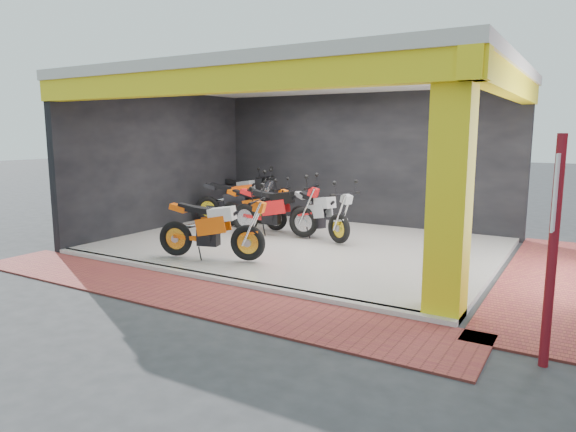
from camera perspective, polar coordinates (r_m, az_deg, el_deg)
name	(u,v)px	position (r m, az deg, el deg)	size (l,w,h in m)	color
ground	(250,268)	(9.59, -4.27, -5.80)	(80.00, 80.00, 0.00)	#2D2D30
showroom_floor	(302,245)	(11.23, 1.62, -3.29)	(8.00, 6.00, 0.10)	white
showroom_ceiling	(303,78)	(11.01, 1.70, 15.05)	(8.40, 6.40, 0.20)	beige
back_wall	(360,161)	(13.77, 8.01, 6.10)	(8.20, 0.20, 3.50)	black
left_wall	(162,162)	(13.46, -13.83, 5.85)	(0.20, 6.20, 3.50)	black
corner_column	(450,190)	(7.04, 17.59, 2.79)	(0.50, 0.50, 3.50)	yellow
header_beam_front	(211,81)	(8.51, -8.55, 14.63)	(8.40, 0.30, 0.40)	yellow
header_beam_right	(510,84)	(9.69, 23.43, 13.32)	(0.30, 6.40, 0.40)	yellow
floor_kerb	(215,279)	(8.80, -8.12, -6.93)	(8.00, 0.20, 0.10)	white
paver_front	(183,293)	(8.24, -11.56, -8.40)	(9.00, 1.40, 0.03)	#9A3C32
paver_right	(547,279)	(9.89, 26.81, -6.24)	(1.40, 7.00, 0.03)	#9A3C32
signpost	(553,243)	(5.99, 27.40, -2.65)	(0.10, 0.35, 2.48)	maroon
moto_hero	(248,225)	(9.50, -4.51, -1.03)	(2.27, 0.84, 1.39)	#EA5709
moto_row_a	(339,214)	(11.03, 5.71, 0.26)	(2.20, 0.81, 1.34)	#9FA2A6
moto_row_b	(303,208)	(11.61, 1.73, 0.94)	(2.32, 0.86, 1.42)	red
moto_row_c	(261,198)	(13.44, -3.04, 2.01)	(2.28, 0.84, 1.39)	black
moto_row_d	(276,206)	(12.45, -1.38, 1.14)	(2.06, 0.76, 1.26)	#FF600A
moto_row_e	(260,193)	(14.66, -3.15, 2.60)	(2.26, 0.84, 1.38)	black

